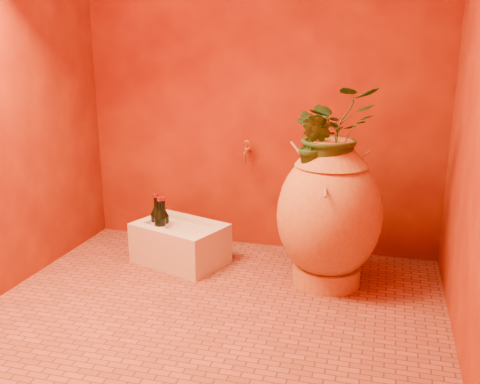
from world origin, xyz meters
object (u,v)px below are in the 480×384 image
(wine_bottle_a, at_px, (164,225))
(wall_tap, at_px, (246,151))
(stone_basin, at_px, (180,244))
(wine_bottle_b, at_px, (160,227))
(wine_bottle_c, at_px, (157,223))
(amphora, at_px, (329,214))

(wine_bottle_a, distance_m, wall_tap, 0.76)
(stone_basin, distance_m, wine_bottle_b, 0.18)
(wine_bottle_c, height_order, wall_tap, wall_tap)
(amphora, bearing_deg, stone_basin, 176.39)
(wine_bottle_a, xyz_separation_m, wall_tap, (0.47, 0.39, 0.46))
(wine_bottle_b, distance_m, wine_bottle_c, 0.10)
(wine_bottle_c, bearing_deg, wine_bottle_b, -51.79)
(stone_basin, xyz_separation_m, wall_tap, (0.35, 0.39, 0.58))
(wine_bottle_b, bearing_deg, wine_bottle_a, 96.09)
(wine_bottle_a, relative_size, wine_bottle_b, 0.93)
(wine_bottle_a, relative_size, wine_bottle_c, 0.93)
(amphora, xyz_separation_m, stone_basin, (-0.98, 0.06, -0.31))
(wine_bottle_b, bearing_deg, wine_bottle_c, 128.21)
(wine_bottle_b, xyz_separation_m, wine_bottle_c, (-0.06, 0.08, -0.00))
(wine_bottle_b, distance_m, wall_tap, 0.79)
(amphora, relative_size, wine_bottle_b, 2.80)
(wall_tap, bearing_deg, wine_bottle_b, -134.49)
(amphora, distance_m, wine_bottle_b, 1.10)
(wine_bottle_a, height_order, wall_tap, wall_tap)
(wine_bottle_b, bearing_deg, stone_basin, 34.53)
(stone_basin, bearing_deg, amphora, -3.61)
(amphora, height_order, wine_bottle_b, amphora)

